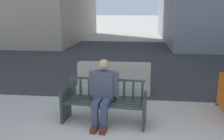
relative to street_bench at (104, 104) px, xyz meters
The scene contains 4 objects.
street_asphalt 7.40m from the street_bench, 88.01° to the left, with size 120.00×12.00×0.01m, color #333335.
street_bench is the anchor object (origin of this frame).
seated_person 0.30m from the street_bench, 101.01° to the right, with size 0.59×0.75×1.31m.
jersey_barrier_centre 1.96m from the street_bench, 90.11° to the left, with size 2.01×0.71×0.84m.
Camera 1 is at (0.43, -3.39, 2.26)m, focal length 40.00 mm.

